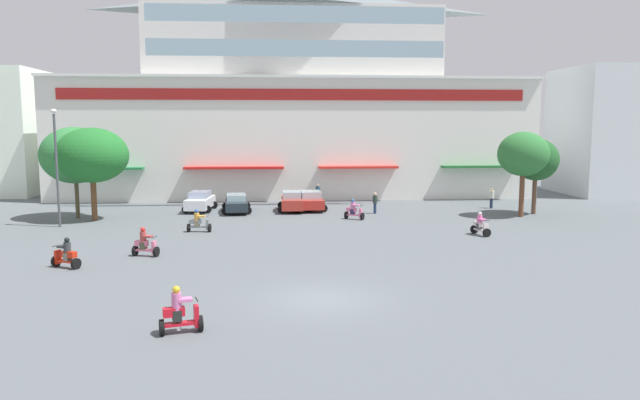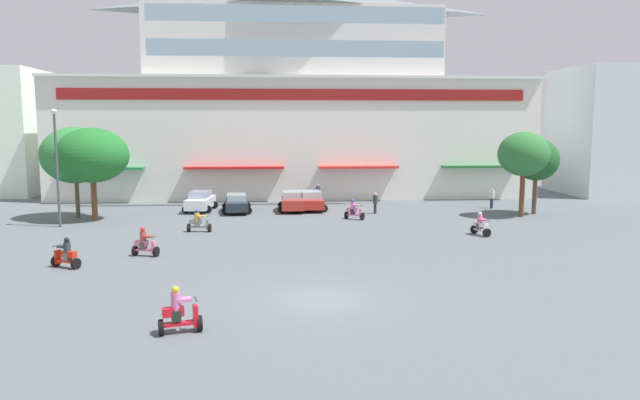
# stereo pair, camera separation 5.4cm
# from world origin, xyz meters

# --- Properties ---
(ground_plane) EXTENTS (128.00, 128.00, 0.00)m
(ground_plane) POSITION_xyz_m (0.00, 13.00, 0.00)
(ground_plane) COLOR #565E62
(colonial_building) EXTENTS (43.92, 14.97, 19.78)m
(colonial_building) POSITION_xyz_m (-0.00, 35.43, 8.53)
(colonial_building) COLOR white
(colonial_building) RESTS_ON ground
(flank_building_right) EXTENTS (13.60, 9.74, 12.19)m
(flank_building_right) POSITION_xyz_m (33.17, 33.98, 6.09)
(flank_building_right) COLOR silver
(flank_building_right) RESTS_ON ground
(plaza_tree_0) EXTENTS (4.78, 4.99, 6.55)m
(plaza_tree_0) POSITION_xyz_m (-16.07, 21.40, 4.53)
(plaza_tree_0) COLOR brown
(plaza_tree_0) RESTS_ON ground
(plaza_tree_1) EXTENTS (3.69, 3.50, 6.22)m
(plaza_tree_1) POSITION_xyz_m (16.14, 19.67, 4.58)
(plaza_tree_1) COLOR brown
(plaza_tree_1) RESTS_ON ground
(plaza_tree_2) EXTENTS (5.02, 4.50, 6.51)m
(plaza_tree_2) POSITION_xyz_m (-14.51, 20.17, 4.58)
(plaza_tree_2) COLOR brown
(plaza_tree_2) RESTS_ON ground
(plaza_tree_3) EXTENTS (3.36, 3.40, 5.70)m
(plaza_tree_3) POSITION_xyz_m (17.68, 20.99, 4.10)
(plaza_tree_3) COLOR brown
(plaza_tree_3) RESTS_ON ground
(parked_car_0) EXTENTS (2.49, 4.27, 1.55)m
(parked_car_0) POSITION_xyz_m (-7.70, 24.40, 0.78)
(parked_car_0) COLOR white
(parked_car_0) RESTS_ON ground
(parked_car_1) EXTENTS (2.48, 4.56, 1.40)m
(parked_car_1) POSITION_xyz_m (-4.82, 23.54, 0.72)
(parked_car_1) COLOR #202930
(parked_car_1) RESTS_ON ground
(parked_car_2) EXTENTS (2.23, 4.04, 1.56)m
(parked_car_2) POSITION_xyz_m (-0.54, 23.82, 0.78)
(parked_car_2) COLOR #AB3025
(parked_car_2) RESTS_ON ground
(parked_car_3) EXTENTS (2.47, 4.20, 1.51)m
(parked_car_3) POSITION_xyz_m (0.97, 24.25, 0.76)
(parked_car_3) COLOR #AF281F
(parked_car_3) RESTS_ON ground
(scooter_rider_0) EXTENTS (1.40, 0.84, 1.51)m
(scooter_rider_0) POSITION_xyz_m (-8.44, 8.23, 0.62)
(scooter_rider_0) COLOR black
(scooter_rider_0) RESTS_ON ground
(scooter_rider_1) EXTENTS (1.45, 0.87, 1.58)m
(scooter_rider_1) POSITION_xyz_m (-4.82, -3.42, 0.66)
(scooter_rider_1) COLOR black
(scooter_rider_1) RESTS_ON ground
(scooter_rider_2) EXTENTS (1.45, 1.15, 1.47)m
(scooter_rider_2) POSITION_xyz_m (3.78, 19.40, 0.61)
(scooter_rider_2) COLOR black
(scooter_rider_2) RESTS_ON ground
(scooter_rider_3) EXTENTS (1.50, 1.14, 1.46)m
(scooter_rider_3) POSITION_xyz_m (-11.58, 5.93, 0.60)
(scooter_rider_3) COLOR black
(scooter_rider_3) RESTS_ON ground
(scooter_rider_4) EXTENTS (1.50, 0.63, 1.45)m
(scooter_rider_4) POSITION_xyz_m (-6.62, 15.10, 0.59)
(scooter_rider_4) COLOR black
(scooter_rider_4) RESTS_ON ground
(scooter_rider_5) EXTENTS (0.88, 1.54, 1.44)m
(scooter_rider_5) POSITION_xyz_m (10.68, 12.74, 0.59)
(scooter_rider_5) COLOR black
(scooter_rider_5) RESTS_ON ground
(pedestrian_0) EXTENTS (0.51, 0.51, 1.62)m
(pedestrian_0) POSITION_xyz_m (15.60, 24.25, 0.91)
(pedestrian_0) COLOR #26324D
(pedestrian_0) RESTS_ON ground
(pedestrian_1) EXTENTS (0.53, 0.53, 1.74)m
(pedestrian_1) POSITION_xyz_m (1.77, 27.84, 0.99)
(pedestrian_1) COLOR #29241E
(pedestrian_1) RESTS_ON ground
(pedestrian_2) EXTENTS (0.43, 0.43, 1.61)m
(pedestrian_2) POSITION_xyz_m (5.73, 22.06, 0.91)
(pedestrian_2) COLOR navy
(pedestrian_2) RESTS_ON ground
(streetlamp_near) EXTENTS (0.40, 0.40, 7.72)m
(streetlamp_near) POSITION_xyz_m (-16.02, 17.65, 4.44)
(streetlamp_near) COLOR #474C51
(streetlamp_near) RESTS_ON ground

